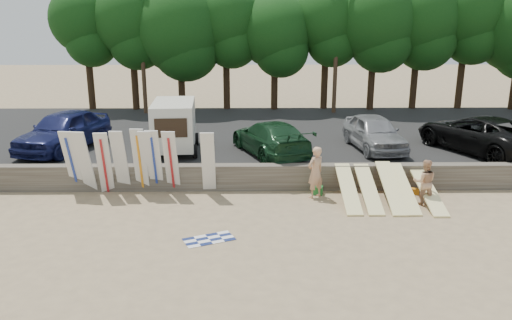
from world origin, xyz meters
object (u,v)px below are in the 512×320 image
(beachgoer_a, at_px, (315,172))
(cooler, at_px, (318,190))
(box_trailer, at_px, (174,124))
(car_3, at_px, (479,134))
(car_2, at_px, (374,132))
(car_1, at_px, (270,138))
(car_0, at_px, (64,130))
(beachgoer_b, at_px, (425,182))

(beachgoer_a, height_order, cooler, beachgoer_a)
(box_trailer, height_order, car_3, box_trailer)
(car_2, distance_m, beachgoer_a, 5.53)
(car_2, bearing_deg, cooler, -133.52)
(car_1, relative_size, beachgoer_a, 2.62)
(car_1, bearing_deg, car_3, 161.30)
(car_0, bearing_deg, car_1, 10.13)
(cooler, bearing_deg, beachgoer_a, -99.27)
(box_trailer, relative_size, beachgoer_b, 2.22)
(box_trailer, distance_m, car_1, 4.32)
(box_trailer, distance_m, beachgoer_b, 10.83)
(beachgoer_a, bearing_deg, car_1, -102.19)
(car_3, relative_size, beachgoer_b, 3.54)
(car_1, height_order, beachgoer_a, car_1)
(car_0, relative_size, car_3, 0.90)
(box_trailer, relative_size, cooler, 9.65)
(car_1, height_order, beachgoer_b, car_1)
(cooler, bearing_deg, car_1, 132.64)
(car_1, bearing_deg, cooler, 95.62)
(beachgoer_a, distance_m, cooler, 0.89)
(car_1, relative_size, cooler, 13.46)
(car_3, distance_m, cooler, 8.62)
(cooler, bearing_deg, box_trailer, 162.88)
(beachgoer_b, xyz_separation_m, cooler, (-3.66, 1.08, -0.67))
(car_0, distance_m, car_1, 9.35)
(car_3, bearing_deg, cooler, 2.16)
(car_1, distance_m, car_2, 4.82)
(beachgoer_a, height_order, beachgoer_b, beachgoer_a)
(car_3, bearing_deg, beachgoer_b, 26.44)
(car_0, relative_size, car_2, 1.15)
(car_2, xyz_separation_m, cooler, (-3.07, -4.14, -1.32))
(car_1, xyz_separation_m, beachgoer_a, (1.52, -3.61, -0.47))
(box_trailer, bearing_deg, car_3, -4.75)
(car_1, height_order, car_3, car_3)
(car_2, height_order, beachgoer_a, car_2)
(box_trailer, bearing_deg, car_0, 171.24)
(car_1, xyz_separation_m, beachgoer_b, (5.34, -4.37, -0.62))
(car_0, height_order, car_1, car_0)
(car_1, xyz_separation_m, cooler, (1.67, -3.29, -1.28))
(box_trailer, xyz_separation_m, beachgoer_a, (5.78, -4.14, -0.99))
(car_2, height_order, beachgoer_b, car_2)
(car_3, relative_size, cooler, 15.39)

